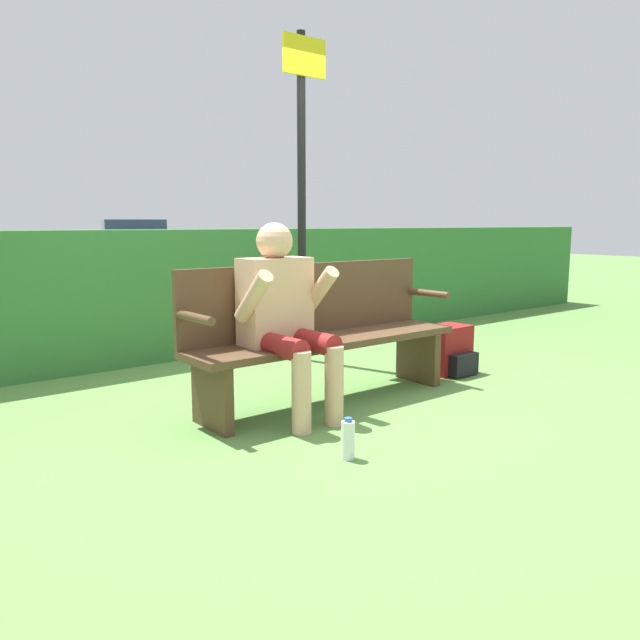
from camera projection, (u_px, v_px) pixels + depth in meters
name	position (u px, v px, depth m)	size (l,w,h in m)	color
ground_plane	(328.00, 402.00, 4.08)	(40.00, 40.00, 0.00)	#5B8942
hedge_back	(185.00, 292.00, 5.54)	(12.00, 0.51, 1.11)	#337033
park_bench	(322.00, 331.00, 4.06)	(1.95, 0.42, 0.90)	#513823
person_seated	(284.00, 310.00, 3.70)	(0.56, 0.58, 1.16)	#DBA884
backpack	(449.00, 351.00, 4.85)	(0.34, 0.33, 0.37)	maroon
water_bottle	(348.00, 440.00, 3.08)	(0.07, 0.07, 0.21)	white
signpost	(302.00, 175.00, 5.10)	(0.41, 0.09, 2.67)	black
parked_car	(134.00, 245.00, 16.39)	(2.92, 4.61, 1.25)	#2D4784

